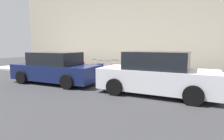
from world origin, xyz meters
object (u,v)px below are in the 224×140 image
object	(u,v)px
suitcase_navy_0	(161,74)
fire_hydrant	(83,67)
suitcase_teal_3	(133,72)
suitcase_red_5	(115,70)
parked_car_navy_1	(56,69)
suitcase_navy_7	(101,69)
suitcase_olive_4	(124,71)
bollard_post	(75,66)
suitcase_silver_6	(108,69)
suitcase_black_2	(143,71)
suitcase_maroon_1	(152,73)
suitcase_maroon_8	(94,69)
parked_car_white_0	(156,74)

from	to	relation	value
suitcase_navy_0	fire_hydrant	xyz separation A→B (m)	(4.83, -0.01, 0.12)
suitcase_teal_3	suitcase_red_5	distance (m)	1.08
fire_hydrant	parked_car_navy_1	distance (m)	2.61
suitcase_navy_7	fire_hydrant	distance (m)	1.24
suitcase_navy_7	suitcase_olive_4	bearing A→B (deg)	177.25
suitcase_navy_7	suitcase_teal_3	bearing A→B (deg)	177.04
suitcase_olive_4	bollard_post	xyz separation A→B (m)	(3.29, 0.12, 0.15)
suitcase_silver_6	parked_car_navy_1	bearing A→B (deg)	58.70
suitcase_black_2	suitcase_maroon_1	bearing A→B (deg)	-178.82
suitcase_navy_7	suitcase_maroon_8	xyz separation A→B (m)	(0.45, -0.01, -0.03)
suitcase_navy_7	suitcase_maroon_8	world-z (taller)	suitcase_maroon_8
parked_car_white_0	suitcase_silver_6	bearing A→B (deg)	-37.42
suitcase_navy_7	suitcase_maroon_8	distance (m)	0.45
suitcase_olive_4	parked_car_navy_1	bearing A→B (deg)	44.06
suitcase_silver_6	suitcase_maroon_8	xyz separation A→B (m)	(0.93, -0.06, -0.03)
suitcase_maroon_8	suitcase_silver_6	bearing A→B (deg)	176.19
suitcase_silver_6	bollard_post	world-z (taller)	bollard_post
suitcase_maroon_1	parked_car_navy_1	world-z (taller)	parked_car_navy_1
suitcase_olive_4	parked_car_white_0	size ratio (longest dim) A/B	0.15
bollard_post	parked_car_navy_1	size ratio (longest dim) A/B	0.20
suitcase_maroon_1	bollard_post	size ratio (longest dim) A/B	1.01
suitcase_maroon_1	suitcase_teal_3	size ratio (longest dim) A/B	0.97
suitcase_black_2	suitcase_silver_6	bearing A→B (deg)	1.30
suitcase_teal_3	parked_car_navy_1	size ratio (longest dim) A/B	0.21
suitcase_teal_3	parked_car_white_0	world-z (taller)	parked_car_white_0
suitcase_olive_4	suitcase_maroon_8	world-z (taller)	suitcase_maroon_8
suitcase_navy_0	parked_car_navy_1	xyz separation A→B (m)	(4.69, 2.59, 0.32)
suitcase_olive_4	suitcase_navy_0	bearing A→B (deg)	-179.39
suitcase_red_5	suitcase_silver_6	world-z (taller)	suitcase_red_5
suitcase_red_5	suitcase_silver_6	distance (m)	0.54
parked_car_navy_1	suitcase_silver_6	bearing A→B (deg)	-121.30
suitcase_teal_3	suitcase_red_5	size ratio (longest dim) A/B	1.01
suitcase_teal_3	suitcase_silver_6	world-z (taller)	suitcase_teal_3
parked_car_white_0	suitcase_black_2	bearing A→B (deg)	-64.63
suitcase_teal_3	bollard_post	world-z (taller)	suitcase_teal_3
suitcase_maroon_1	suitcase_silver_6	xyz separation A→B (m)	(2.63, 0.06, 0.03)
suitcase_navy_0	suitcase_maroon_1	bearing A→B (deg)	-7.34
suitcase_teal_3	suitcase_olive_4	world-z (taller)	suitcase_teal_3
suitcase_maroon_8	parked_car_white_0	xyz separation A→B (m)	(-4.32, 2.66, 0.33)
parked_car_white_0	fire_hydrant	bearing A→B (deg)	-26.98
suitcase_black_2	suitcase_maroon_8	world-z (taller)	suitcase_black_2
suitcase_teal_3	suitcase_silver_6	distance (m)	1.62
bollard_post	parked_car_white_0	distance (m)	6.12
suitcase_olive_4	fire_hydrant	bearing A→B (deg)	-0.65
suitcase_navy_0	suitcase_maroon_1	world-z (taller)	suitcase_maroon_1
suitcase_black_2	suitcase_maroon_8	size ratio (longest dim) A/B	1.16
suitcase_maroon_1	suitcase_olive_4	bearing A→B (deg)	3.07
suitcase_maroon_1	suitcase_navy_7	xyz separation A→B (m)	(3.12, 0.01, 0.03)
suitcase_olive_4	suitcase_navy_7	xyz separation A→B (m)	(1.56, -0.08, 0.03)
suitcase_navy_0	suitcase_teal_3	world-z (taller)	suitcase_teal_3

